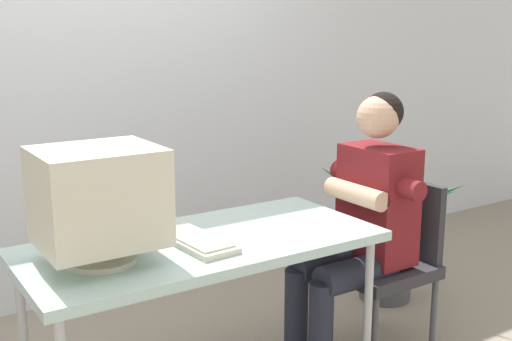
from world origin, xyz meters
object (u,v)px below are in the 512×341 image
at_px(person_seated, 360,221).
at_px(desk, 203,252).
at_px(crt_monitor, 100,198).
at_px(keyboard, 193,240).
at_px(office_chair, 388,255).
at_px(potted_plant, 388,233).

bearing_deg(person_seated, desk, 177.22).
relative_size(crt_monitor, keyboard, 0.99).
height_order(office_chair, person_seated, person_seated).
relative_size(desk, office_chair, 1.70).
bearing_deg(keyboard, crt_monitor, -179.18).
relative_size(desk, person_seated, 1.12).
relative_size(keyboard, office_chair, 0.52).
bearing_deg(office_chair, crt_monitor, 179.40).
height_order(keyboard, office_chair, office_chair).
relative_size(crt_monitor, person_seated, 0.34).
height_order(crt_monitor, keyboard, crt_monitor).
bearing_deg(office_chair, person_seated, 180.00).
bearing_deg(crt_monitor, desk, 3.32).
distance_m(keyboard, office_chair, 1.07).
bearing_deg(person_seated, keyboard, 178.66).
bearing_deg(desk, office_chair, -2.25).
distance_m(desk, office_chair, 1.01).
height_order(crt_monitor, office_chair, crt_monitor).
distance_m(desk, person_seated, 0.80).
bearing_deg(desk, crt_monitor, -176.68).
height_order(desk, potted_plant, potted_plant).
bearing_deg(potted_plant, crt_monitor, -167.52).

